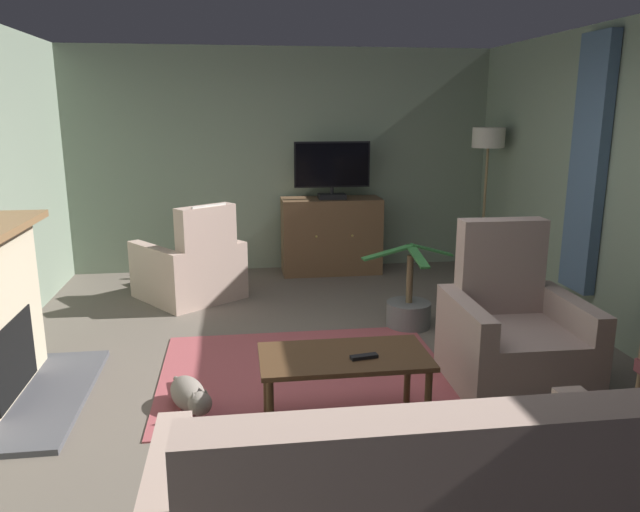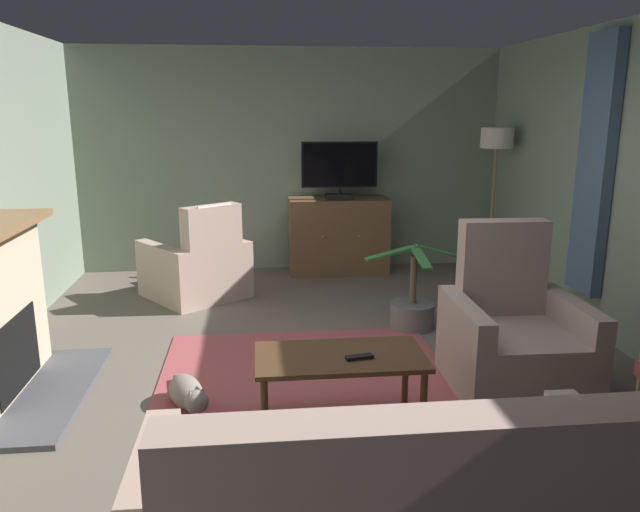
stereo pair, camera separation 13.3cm
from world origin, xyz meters
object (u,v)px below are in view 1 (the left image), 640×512
floor_lamp (488,152)px  potted_plant_on_hearth_side (409,309)px  tv_cabinet (331,237)px  armchair_beside_cabinet (191,269)px  television (332,169)px  cat (190,395)px  tv_remote (364,357)px  armchair_in_far_corner (513,337)px  coffee_table (344,363)px

floor_lamp → potted_plant_on_hearth_side: bearing=-130.6°
tv_cabinet → armchair_beside_cabinet: size_ratio=0.95×
television → cat: television is taller
television → potted_plant_on_hearth_side: bearing=-78.1°
tv_remote → armchair_in_far_corner: size_ratio=0.15×
tv_remote → tv_cabinet: bearing=74.2°
tv_cabinet → armchair_beside_cabinet: armchair_beside_cabinet is taller
tv_remote → armchair_in_far_corner: (1.20, 0.51, -0.13)m
coffee_table → armchair_in_far_corner: 1.38m
cat → potted_plant_on_hearth_side: bearing=35.9°
tv_cabinet → cat: tv_cabinet is taller
coffee_table → tv_cabinet: bearing=82.4°
tv_cabinet → potted_plant_on_hearth_side: (0.41, -2.00, -0.27)m
television → armchair_beside_cabinet: size_ratio=0.71×
cat → floor_lamp: 4.52m
armchair_beside_cabinet → cat: size_ratio=1.82×
television → coffee_table: size_ratio=0.85×
coffee_table → floor_lamp: bearing=55.5°
armchair_in_far_corner → floor_lamp: 3.13m
tv_cabinet → coffee_table: size_ratio=1.13×
tv_remote → cat: 1.22m
tv_remote → television: bearing=74.1°
armchair_in_far_corner → potted_plant_on_hearth_side: armchair_in_far_corner is taller
television → armchair_in_far_corner: bearing=-75.6°
coffee_table → armchair_beside_cabinet: size_ratio=0.83×
tv_remote → cat: size_ratio=0.25×
potted_plant_on_hearth_side → floor_lamp: floor_lamp is taller
armchair_in_far_corner → floor_lamp: floor_lamp is taller
television → tv_remote: television is taller
armchair_in_far_corner → armchair_beside_cabinet: bearing=135.5°
coffee_table → cat: bearing=161.4°
armchair_beside_cabinet → potted_plant_on_hearth_side: bearing=-29.5°
potted_plant_on_hearth_side → television: bearing=101.9°
floor_lamp → tv_remote: bearing=-122.6°
armchair_beside_cabinet → tv_cabinet: bearing=27.8°
cat → tv_cabinet: bearing=66.4°
coffee_table → potted_plant_on_hearth_side: 1.93m
television → armchair_in_far_corner: size_ratio=0.77×
television → tv_remote: bearing=-95.9°
television → tv_remote: 3.80m
tv_cabinet → potted_plant_on_hearth_side: 2.05m
potted_plant_on_hearth_side → floor_lamp: size_ratio=0.49×
tv_remote → coffee_table: bearing=135.6°
coffee_table → tv_remote: size_ratio=6.16×
potted_plant_on_hearth_side → armchair_beside_cabinet: bearing=150.5°
cat → floor_lamp: size_ratio=0.39×
armchair_beside_cabinet → floor_lamp: (3.34, 0.39, 1.16)m
armchair_in_far_corner → television: bearing=104.4°
tv_cabinet → television: size_ratio=1.33×
television → armchair_beside_cabinet: television is taller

